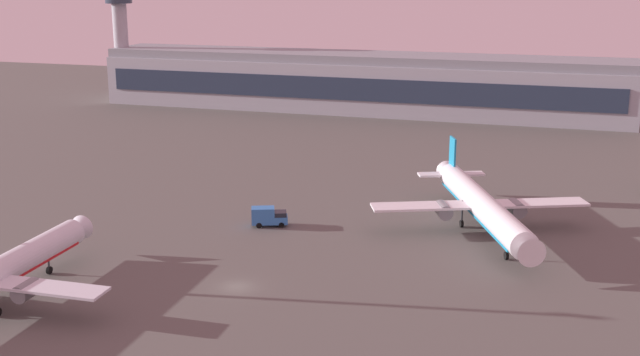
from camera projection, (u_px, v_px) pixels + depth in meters
name	position (u px, v px, depth m)	size (l,w,h in m)	color
ground_plane	(237.00, 287.00, 100.99)	(416.00, 416.00, 0.00)	#56544F
terminal_building	(358.00, 82.00, 227.06)	(150.55, 22.40, 16.40)	#9EA3AD
control_tower	(120.00, 29.00, 241.01)	(8.00, 8.00, 37.93)	#A8A8B2
airplane_mid_apron	(481.00, 205.00, 121.67)	(32.64, 41.35, 11.16)	white
catering_truck	(269.00, 216.00, 124.69)	(6.12, 4.28, 3.05)	#3372BF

